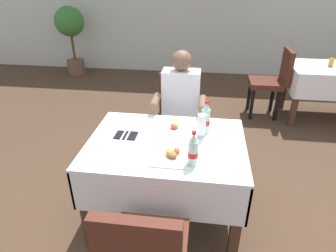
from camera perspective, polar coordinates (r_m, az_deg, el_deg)
The scene contains 14 objects.
ground_plane at distance 2.52m, azimuth 1.81°, elevation -20.56°, with size 11.00×11.00×0.00m, color #473323.
main_dining_table at distance 2.28m, azimuth -0.33°, elevation -6.73°, with size 1.19×0.88×0.76m.
chair_far_diner_seat at distance 3.02m, azimuth 1.85°, elevation 1.79°, with size 0.44×0.50×0.97m.
seated_diner_far at distance 2.85m, azimuth 2.41°, elevation 3.60°, with size 0.50×0.46×1.26m.
plate_near_camera at distance 2.00m, azimuth 0.62°, elevation -5.81°, with size 0.25×0.25×0.06m.
plate_far_diner at distance 2.33m, azimuth 1.62°, elevation -0.66°, with size 0.24×0.24×0.06m.
beer_glass_left at distance 2.20m, azimuth 6.61°, elevation -0.04°, with size 0.07×0.07×0.20m.
cola_bottle_primary at distance 2.28m, azimuth 7.42°, elevation 1.44°, with size 0.07×0.07×0.27m.
cola_bottle_secondary at distance 1.89m, azimuth 4.96°, elevation -4.80°, with size 0.07×0.07×0.25m.
napkin_cutlery_set at distance 2.29m, azimuth -8.26°, elevation -1.80°, with size 0.17×0.19×0.01m.
background_dining_table at distance 4.58m, azimuth 28.75°, elevation 7.92°, with size 1.02×0.77×0.76m.
background_chair_left at distance 4.37m, azimuth 19.86°, elevation 8.70°, with size 0.50×0.44×0.97m.
background_table_tumbler at distance 4.53m, azimuth 29.43°, elevation 10.86°, with size 0.06×0.06×0.11m, color #C68928.
potted_plant_corner at distance 6.22m, azimuth -18.62°, elevation 17.52°, with size 0.56×0.56×1.31m.
Camera 1 is at (0.15, -1.65, 1.90)m, focal length 31.01 mm.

